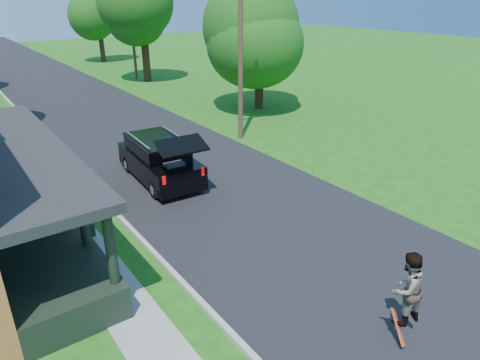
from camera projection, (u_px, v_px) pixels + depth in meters
ground at (329, 259)px, 12.44m from camera, size 140.00×140.00×0.00m
street at (98, 114)px, 27.30m from camera, size 8.00×120.00×0.02m
curb at (30, 124)px, 25.14m from camera, size 0.15×120.00×0.12m
sidewalk at (1, 129)px, 24.31m from camera, size 1.30×120.00×0.03m
black_suv at (160, 159)px, 17.36m from camera, size 2.22×5.15×2.35m
skateboarder at (407, 288)px, 9.20m from camera, size 0.92×0.75×1.76m
skateboard at (398, 328)px, 9.42m from camera, size 0.45×0.63×0.69m
tree_right_near at (260, 30)px, 26.69m from camera, size 7.02×7.19×7.96m
tree_right_mid at (141, 7)px, 34.93m from camera, size 7.19×7.42×9.21m
tree_right_far at (97, 8)px, 45.48m from camera, size 6.94×6.74×8.53m
utility_pole_near at (241, 55)px, 21.05m from camera, size 1.51×0.25×8.28m
utility_pole_far at (132, 30)px, 36.80m from camera, size 1.51×0.24×8.09m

